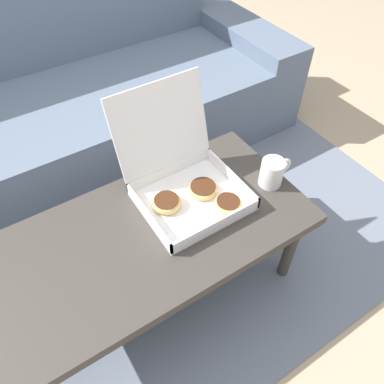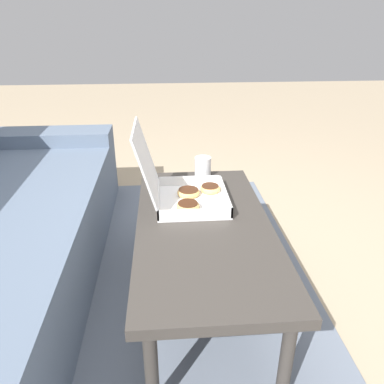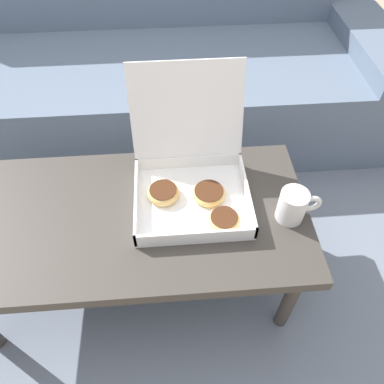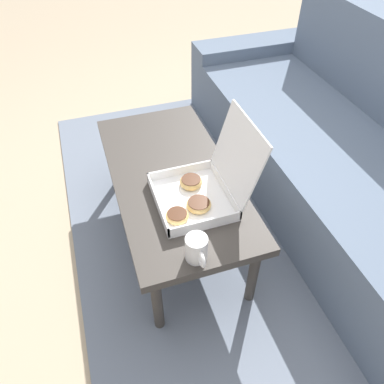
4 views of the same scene
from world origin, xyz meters
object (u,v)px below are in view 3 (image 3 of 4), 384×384
object	(u,v)px
pastry_box	(192,178)
coffee_mug	(293,206)
couch	(138,71)
coffee_table	(131,223)

from	to	relation	value
pastry_box	coffee_mug	xyz separation A→B (m)	(0.29, -0.12, -0.01)
couch	pastry_box	bearing A→B (deg)	-77.75
coffee_table	coffee_mug	size ratio (longest dim) A/B	8.53
pastry_box	coffee_mug	size ratio (longest dim) A/B	3.06
couch	coffee_mug	distance (m)	1.17
pastry_box	couch	bearing A→B (deg)	102.25
pastry_box	coffee_table	bearing A→B (deg)	-158.72
couch	pastry_box	xyz separation A→B (m)	(0.20, -0.92, 0.19)
couch	coffee_table	xyz separation A→B (m)	(0.00, -1.00, 0.08)
couch	coffee_mug	size ratio (longest dim) A/B	19.07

